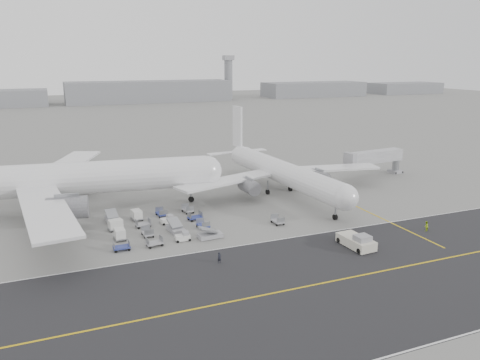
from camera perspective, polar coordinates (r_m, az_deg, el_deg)
name	(u,v)px	position (r m, az deg, el deg)	size (l,w,h in m)	color
ground	(229,242)	(75.43, -1.34, -7.53)	(700.00, 700.00, 0.00)	gray
taxiway	(315,285)	(62.70, 9.08, -12.50)	(220.00, 59.00, 0.03)	#29292C
horizon_buildings	(135,102)	(331.22, -12.64, 9.24)	(520.00, 28.00, 28.00)	gray
control_tower	(228,76)	(353.38, -1.42, 12.53)	(7.00, 7.00, 31.25)	gray
airliner_a	(56,180)	(94.47, -21.50, 0.04)	(63.90, 62.83, 22.11)	white
airliner_b	(280,171)	(101.26, 4.90, 1.09)	(48.61, 49.29, 16.99)	white
pushback_tug	(357,241)	(75.14, 14.04, -7.27)	(3.47, 8.42, 2.39)	beige
jet_bridge	(375,158)	(120.61, 16.11, 2.59)	(17.68, 5.07, 6.61)	gray
gse_cluster	(159,230)	(81.77, -9.88, -5.97)	(21.74, 20.96, 1.95)	#98989D
stray_dolly	(278,224)	(83.51, 4.60, -5.35)	(1.57, 2.56, 1.57)	silver
ground_crew_a	(219,258)	(67.70, -2.53, -9.45)	(0.60, 0.39, 1.64)	black
ground_crew_b	(426,226)	(85.61, 21.73, -5.26)	(0.85, 0.66, 1.74)	#9ABD16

